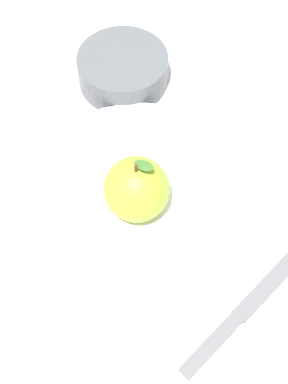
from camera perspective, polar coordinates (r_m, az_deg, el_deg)
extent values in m
plane|color=silver|center=(0.61, 0.07, -2.93)|extent=(2.40, 2.40, 0.00)
cylinder|color=white|center=(0.62, 0.00, -0.50)|extent=(0.26, 0.26, 0.02)
torus|color=white|center=(0.61, 0.00, -0.23)|extent=(0.26, 0.26, 0.01)
sphere|color=#8CB22D|center=(0.57, -0.79, 0.28)|extent=(0.07, 0.07, 0.07)
cylinder|color=#4C3319|center=(0.54, -0.84, 2.45)|extent=(0.00, 0.00, 0.01)
ellipsoid|color=#386628|center=(0.54, 0.21, 2.86)|extent=(0.02, 0.03, 0.01)
cylinder|color=#4C5156|center=(0.72, -2.24, 12.73)|extent=(0.12, 0.12, 0.04)
torus|color=#4C5156|center=(0.71, -2.28, 13.71)|extent=(0.12, 0.12, 0.01)
cylinder|color=#3D4145|center=(0.71, -2.28, 13.60)|extent=(0.09, 0.09, 0.01)
cube|color=#59595E|center=(0.60, 14.01, -8.35)|extent=(0.12, 0.09, 0.00)
cube|color=#59595E|center=(0.56, 7.14, -15.67)|extent=(0.07, 0.06, 0.01)
cube|color=silver|center=(0.57, 14.01, -16.15)|extent=(0.09, 0.07, 0.01)
cube|color=beige|center=(0.70, -14.21, 5.45)|extent=(0.21, 0.20, 0.00)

